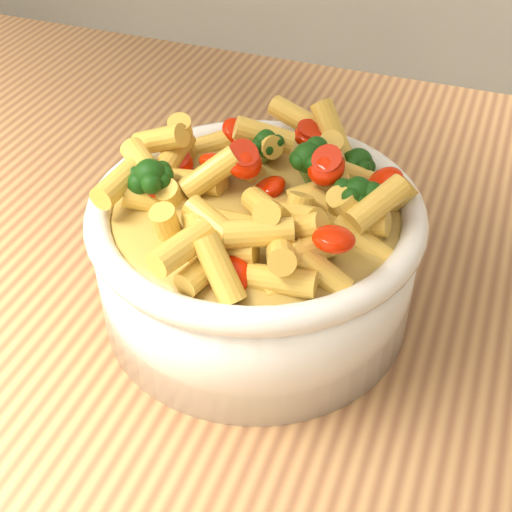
% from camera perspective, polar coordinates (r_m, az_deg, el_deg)
% --- Properties ---
extents(table, '(1.20, 0.80, 0.90)m').
position_cam_1_polar(table, '(0.58, 3.56, -12.08)').
color(table, tan).
rests_on(table, ground).
extents(serving_bowl, '(0.22, 0.22, 0.09)m').
position_cam_1_polar(serving_bowl, '(0.48, 0.00, 0.11)').
color(serving_bowl, white).
rests_on(serving_bowl, table).
extents(pasta_salad, '(0.17, 0.17, 0.04)m').
position_cam_1_polar(pasta_salad, '(0.45, 0.00, 5.90)').
color(pasta_salad, '#EFB44B').
rests_on(pasta_salad, serving_bowl).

